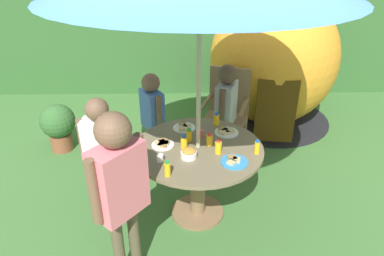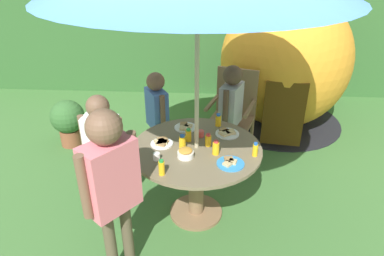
{
  "view_description": "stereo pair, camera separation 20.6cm",
  "coord_description": "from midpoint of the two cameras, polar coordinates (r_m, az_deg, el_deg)",
  "views": [
    {
      "loc": [
        -0.09,
        -2.54,
        2.28
      ],
      "look_at": [
        -0.05,
        0.18,
        0.82
      ],
      "focal_mm": 32.42,
      "sensor_mm": 36.0,
      "label": 1
    },
    {
      "loc": [
        0.11,
        -2.54,
        2.28
      ],
      "look_at": [
        -0.05,
        0.18,
        0.82
      ],
      "focal_mm": 32.42,
      "sensor_mm": 36.0,
      "label": 2
    }
  ],
  "objects": [
    {
      "name": "ground_plane",
      "position": [
        3.42,
        2.44,
        -13.93
      ],
      "size": [
        10.0,
        10.0,
        0.02
      ],
      "primitive_type": "cube",
      "color": "#3D6B33"
    },
    {
      "name": "hedge_backdrop",
      "position": [
        6.03,
        3.37,
        14.95
      ],
      "size": [
        9.0,
        0.7,
        1.81
      ],
      "primitive_type": "cube",
      "color": "#33602D",
      "rests_on": "ground_plane"
    },
    {
      "name": "garden_table",
      "position": [
        3.08,
        2.65,
        -6.3
      ],
      "size": [
        1.12,
        1.12,
        0.73
      ],
      "color": "brown",
      "rests_on": "ground_plane"
    },
    {
      "name": "wooden_chair",
      "position": [
        4.06,
        8.2,
        2.91
      ],
      "size": [
        0.61,
        0.62,
        1.03
      ],
      "rotation": [
        0.0,
        0.0,
        -0.32
      ],
      "color": "brown",
      "rests_on": "ground_plane"
    },
    {
      "name": "dome_tent",
      "position": [
        4.89,
        16.19,
        10.55
      ],
      "size": [
        1.97,
        1.97,
        1.79
      ],
      "rotation": [
        0.0,
        0.0,
        -0.13
      ],
      "color": "orange",
      "rests_on": "ground_plane"
    },
    {
      "name": "potted_plant",
      "position": [
        4.51,
        -18.49,
        1.22
      ],
      "size": [
        0.41,
        0.41,
        0.6
      ],
      "color": "brown",
      "rests_on": "ground_plane"
    },
    {
      "name": "child_in_grey_shirt",
      "position": [
        3.71,
        8.02,
        3.75
      ],
      "size": [
        0.27,
        0.38,
        1.2
      ],
      "rotation": [
        0.0,
        0.0,
        -1.94
      ],
      "color": "brown",
      "rests_on": "ground_plane"
    },
    {
      "name": "child_in_blue_shirt",
      "position": [
        3.71,
        -4.21,
        3.13
      ],
      "size": [
        0.29,
        0.34,
        1.12
      ],
      "rotation": [
        0.0,
        0.0,
        -1.04
      ],
      "color": "brown",
      "rests_on": "ground_plane"
    },
    {
      "name": "child_in_white_shirt",
      "position": [
        3.14,
        -12.73,
        -1.9
      ],
      "size": [
        0.4,
        0.2,
        1.16
      ],
      "rotation": [
        0.0,
        0.0,
        -0.08
      ],
      "color": "navy",
      "rests_on": "ground_plane"
    },
    {
      "name": "child_in_pink_shirt",
      "position": [
        2.39,
        -10.82,
        -8.01
      ],
      "size": [
        0.38,
        0.4,
        1.39
      ],
      "rotation": [
        0.0,
        0.0,
        0.89
      ],
      "color": "brown",
      "rests_on": "ground_plane"
    },
    {
      "name": "snack_bowl",
      "position": [
        2.81,
        1.03,
        -4.19
      ],
      "size": [
        0.13,
        0.13,
        0.08
      ],
      "color": "white",
      "rests_on": "garden_table"
    },
    {
      "name": "plate_center_front",
      "position": [
        2.77,
        8.44,
        -5.76
      ],
      "size": [
        0.22,
        0.22,
        0.03
      ],
      "color": "#338CD8",
      "rests_on": "garden_table"
    },
    {
      "name": "plate_center_back",
      "position": [
        3.18,
        7.63,
        -0.85
      ],
      "size": [
        0.22,
        0.22,
        0.03
      ],
      "color": "white",
      "rests_on": "garden_table"
    },
    {
      "name": "plate_front_edge",
      "position": [
        3.26,
        0.71,
        0.13
      ],
      "size": [
        0.21,
        0.21,
        0.03
      ],
      "color": "white",
      "rests_on": "garden_table"
    },
    {
      "name": "plate_near_right",
      "position": [
        3.01,
        -3.04,
        -2.46
      ],
      "size": [
        0.2,
        0.2,
        0.03
      ],
      "color": "white",
      "rests_on": "garden_table"
    },
    {
      "name": "juice_bottle_near_left",
      "position": [
        2.89,
        12.38,
        -3.55
      ],
      "size": [
        0.04,
        0.04,
        0.12
      ],
      "color": "yellow",
      "rests_on": "garden_table"
    },
    {
      "name": "juice_bottle_far_left",
      "position": [
        2.6,
        -2.76,
        -6.59
      ],
      "size": [
        0.05,
        0.05,
        0.13
      ],
      "color": "yellow",
      "rests_on": "garden_table"
    },
    {
      "name": "juice_bottle_far_right",
      "position": [
        2.86,
        6.01,
        -3.29
      ],
      "size": [
        0.06,
        0.06,
        0.13
      ],
      "color": "yellow",
      "rests_on": "garden_table"
    },
    {
      "name": "juice_bottle_mid_left",
      "position": [
        3.3,
        6.14,
        1.25
      ],
      "size": [
        0.05,
        0.05,
        0.12
      ],
      "color": "yellow",
      "rests_on": "garden_table"
    },
    {
      "name": "juice_bottle_mid_right",
      "position": [
        2.93,
        0.42,
        -2.29
      ],
      "size": [
        0.06,
        0.06,
        0.12
      ],
      "color": "yellow",
      "rests_on": "garden_table"
    },
    {
      "name": "juice_bottle_back_edge",
      "position": [
        3.03,
        1.36,
        -1.23
      ],
      "size": [
        0.05,
        0.05,
        0.12
      ],
      "color": "yellow",
      "rests_on": "garden_table"
    },
    {
      "name": "juice_bottle_spot_a",
      "position": [
        2.97,
        4.67,
        -2.04
      ],
      "size": [
        0.05,
        0.05,
        0.11
      ],
      "color": "yellow",
      "rests_on": "garden_table"
    },
    {
      "name": "cup_near",
      "position": [
        2.79,
        -3.75,
        -4.74
      ],
      "size": [
        0.06,
        0.06,
        0.06
      ],
      "primitive_type": "cylinder",
      "color": "white",
      "rests_on": "garden_table"
    },
    {
      "name": "cup_far",
      "position": [
        3.12,
        3.34,
        -0.97
      ],
      "size": [
        0.06,
        0.06,
        0.06
      ],
      "primitive_type": "cylinder",
      "color": "#E04C47",
      "rests_on": "garden_table"
    }
  ]
}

